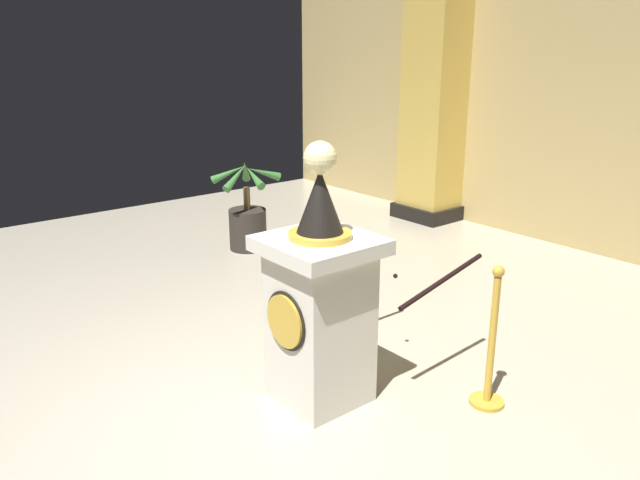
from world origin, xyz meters
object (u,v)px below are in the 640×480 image
object	(u,v)px
stanchion_far	(320,285)
potted_palm_left	(248,220)
stanchion_near	(491,358)
pedestal_clock	(320,303)

from	to	relation	value
stanchion_far	potted_palm_left	bearing A→B (deg)	163.19
potted_palm_left	stanchion_far	bearing A→B (deg)	-16.81
stanchion_far	potted_palm_left	distance (m)	2.30
stanchion_near	stanchion_far	bearing A→B (deg)	-178.14
potted_palm_left	stanchion_near	bearing A→B (deg)	-8.70
stanchion_near	potted_palm_left	xyz separation A→B (m)	(-3.97, 0.61, 0.01)
pedestal_clock	stanchion_far	distance (m)	1.30
pedestal_clock	stanchion_far	xyz separation A→B (m)	(-0.96, 0.79, -0.36)
pedestal_clock	stanchion_near	world-z (taller)	pedestal_clock
stanchion_near	potted_palm_left	bearing A→B (deg)	171.30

